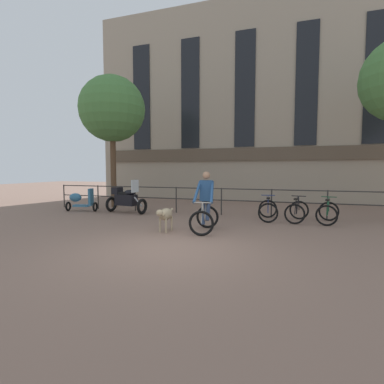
# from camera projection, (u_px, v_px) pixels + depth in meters

# --- Properties ---
(ground_plane) EXTENTS (60.00, 60.00, 0.00)m
(ground_plane) POSITION_uv_depth(u_px,v_px,m) (168.00, 249.00, 6.67)
(ground_plane) COLOR #846656
(canal_railing) EXTENTS (15.05, 0.05, 1.05)m
(canal_railing) POSITION_uv_depth(u_px,v_px,m) (221.00, 197.00, 11.53)
(canal_railing) COLOR #2D2B28
(canal_railing) RESTS_ON ground_plane
(building_facade) EXTENTS (18.00, 0.72, 11.14)m
(building_facade) POSITION_uv_depth(u_px,v_px,m) (246.00, 101.00, 16.63)
(building_facade) COLOR gray
(building_facade) RESTS_ON ground_plane
(cyclist_with_bike) EXTENTS (0.82, 1.25, 1.70)m
(cyclist_with_bike) POSITION_uv_depth(u_px,v_px,m) (205.00, 204.00, 8.54)
(cyclist_with_bike) COLOR black
(cyclist_with_bike) RESTS_ON ground_plane
(dog) EXTENTS (0.31, 0.97, 0.68)m
(dog) POSITION_uv_depth(u_px,v_px,m) (165.00, 215.00, 8.42)
(dog) COLOR tan
(dog) RESTS_ON ground_plane
(parked_motorcycle) EXTENTS (1.77, 0.86, 1.35)m
(parked_motorcycle) POSITION_uv_depth(u_px,v_px,m) (126.00, 199.00, 12.08)
(parked_motorcycle) COLOR black
(parked_motorcycle) RESTS_ON ground_plane
(parked_bicycle_near_lamp) EXTENTS (0.75, 1.16, 0.86)m
(parked_bicycle_near_lamp) POSITION_uv_depth(u_px,v_px,m) (268.00, 210.00, 10.36)
(parked_bicycle_near_lamp) COLOR black
(parked_bicycle_near_lamp) RESTS_ON ground_plane
(parked_bicycle_mid_left) EXTENTS (0.82, 1.19, 0.86)m
(parked_bicycle_mid_left) POSITION_uv_depth(u_px,v_px,m) (297.00, 211.00, 10.06)
(parked_bicycle_mid_left) COLOR black
(parked_bicycle_mid_left) RESTS_ON ground_plane
(parked_bicycle_mid_right) EXTENTS (0.83, 1.20, 0.86)m
(parked_bicycle_mid_right) POSITION_uv_depth(u_px,v_px,m) (328.00, 212.00, 9.76)
(parked_bicycle_mid_right) COLOR black
(parked_bicycle_mid_right) RESTS_ON ground_plane
(parked_scooter) EXTENTS (1.33, 0.65, 0.96)m
(parked_scooter) POSITION_uv_depth(u_px,v_px,m) (80.00, 200.00, 12.58)
(parked_scooter) COLOR black
(parked_scooter) RESTS_ON ground_plane
(tree_canalside_left) EXTENTS (3.01, 3.01, 6.05)m
(tree_canalside_left) POSITION_uv_depth(u_px,v_px,m) (112.00, 109.00, 13.76)
(tree_canalside_left) COLOR brown
(tree_canalside_left) RESTS_ON ground_plane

